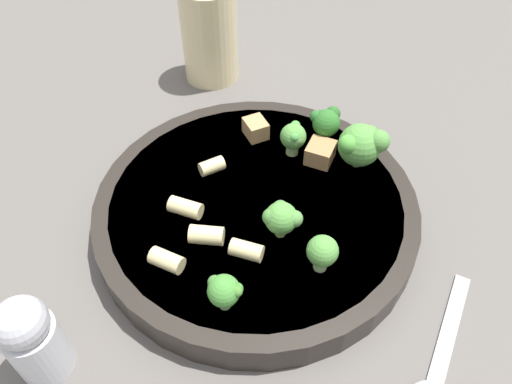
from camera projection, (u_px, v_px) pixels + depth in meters
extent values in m
plane|color=#5B5651|center=(256.00, 221.00, 0.47)|extent=(2.00, 2.00, 0.00)
cylinder|color=#28231E|center=(256.00, 211.00, 0.46)|extent=(0.29, 0.29, 0.03)
cylinder|color=beige|center=(256.00, 202.00, 0.45)|extent=(0.26, 0.26, 0.01)
torus|color=#28231E|center=(256.00, 201.00, 0.45)|extent=(0.28, 0.28, 0.00)
cylinder|color=#93B766|center=(357.00, 160.00, 0.47)|extent=(0.01, 0.01, 0.01)
sphere|color=#569942|center=(360.00, 145.00, 0.46)|extent=(0.04, 0.04, 0.04)
sphere|color=#548F40|center=(378.00, 141.00, 0.45)|extent=(0.02, 0.02, 0.02)
sphere|color=#50A03B|center=(348.00, 144.00, 0.45)|extent=(0.02, 0.02, 0.02)
sphere|color=#4E9739|center=(370.00, 134.00, 0.46)|extent=(0.02, 0.02, 0.02)
cylinder|color=#84AD60|center=(325.00, 136.00, 0.49)|extent=(0.01, 0.01, 0.02)
sphere|color=#2D6B28|center=(326.00, 123.00, 0.48)|extent=(0.03, 0.03, 0.03)
sphere|color=#29662A|center=(316.00, 116.00, 0.48)|extent=(0.01, 0.01, 0.01)
sphere|color=#286323|center=(321.00, 117.00, 0.48)|extent=(0.01, 0.01, 0.01)
sphere|color=#2B6026|center=(329.00, 112.00, 0.48)|extent=(0.01, 0.01, 0.01)
cylinder|color=#84AD60|center=(225.00, 301.00, 0.37)|extent=(0.01, 0.01, 0.01)
sphere|color=#478E38|center=(224.00, 291.00, 0.36)|extent=(0.02, 0.02, 0.02)
sphere|color=#468232|center=(237.00, 291.00, 0.35)|extent=(0.01, 0.01, 0.01)
sphere|color=#447932|center=(215.00, 282.00, 0.36)|extent=(0.01, 0.01, 0.01)
sphere|color=#408833|center=(237.00, 289.00, 0.36)|extent=(0.01, 0.01, 0.01)
cylinder|color=#9EC175|center=(321.00, 262.00, 0.39)|extent=(0.01, 0.01, 0.01)
sphere|color=#569942|center=(322.00, 251.00, 0.38)|extent=(0.02, 0.02, 0.02)
sphere|color=#4D8639|center=(313.00, 248.00, 0.38)|extent=(0.01, 0.01, 0.01)
sphere|color=#589644|center=(329.00, 256.00, 0.37)|extent=(0.01, 0.01, 0.01)
sphere|color=#559D3A|center=(314.00, 251.00, 0.38)|extent=(0.01, 0.01, 0.01)
cylinder|color=#9EC175|center=(292.00, 148.00, 0.48)|extent=(0.01, 0.01, 0.01)
sphere|color=#569942|center=(293.00, 136.00, 0.47)|extent=(0.02, 0.02, 0.02)
sphere|color=#4C9D3F|center=(295.00, 126.00, 0.47)|extent=(0.01, 0.01, 0.01)
sphere|color=#548443|center=(297.00, 140.00, 0.47)|extent=(0.01, 0.01, 0.01)
sphere|color=#4D9844|center=(294.00, 137.00, 0.46)|extent=(0.01, 0.01, 0.01)
cylinder|color=#93B766|center=(280.00, 229.00, 0.41)|extent=(0.01, 0.01, 0.01)
sphere|color=#569942|center=(281.00, 218.00, 0.40)|extent=(0.03, 0.03, 0.03)
sphere|color=#558D45|center=(294.00, 219.00, 0.40)|extent=(0.01, 0.01, 0.01)
sphere|color=#508744|center=(280.00, 208.00, 0.41)|extent=(0.01, 0.01, 0.01)
sphere|color=#4E893D|center=(271.00, 217.00, 0.40)|extent=(0.01, 0.01, 0.01)
cylinder|color=beige|center=(207.00, 235.00, 0.41)|extent=(0.03, 0.03, 0.02)
cylinder|color=beige|center=(185.00, 208.00, 0.43)|extent=(0.03, 0.02, 0.01)
cylinder|color=beige|center=(246.00, 250.00, 0.40)|extent=(0.03, 0.02, 0.01)
cylinder|color=beige|center=(167.00, 260.00, 0.39)|extent=(0.03, 0.02, 0.01)
cylinder|color=beige|center=(210.00, 167.00, 0.46)|extent=(0.02, 0.03, 0.01)
cube|color=tan|center=(256.00, 128.00, 0.50)|extent=(0.03, 0.03, 0.02)
cube|color=#A87A4C|center=(320.00, 153.00, 0.47)|extent=(0.03, 0.03, 0.02)
cylinder|color=beige|center=(209.00, 34.00, 0.59)|extent=(0.07, 0.07, 0.11)
cylinder|color=beige|center=(211.00, 52.00, 0.61)|extent=(0.06, 0.06, 0.07)
cylinder|color=silver|center=(39.00, 348.00, 0.35)|extent=(0.04, 0.04, 0.05)
sphere|color=#B7B7BC|center=(21.00, 323.00, 0.33)|extent=(0.04, 0.04, 0.04)
cube|color=#B2B2B7|center=(450.00, 326.00, 0.39)|extent=(0.04, 0.10, 0.01)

